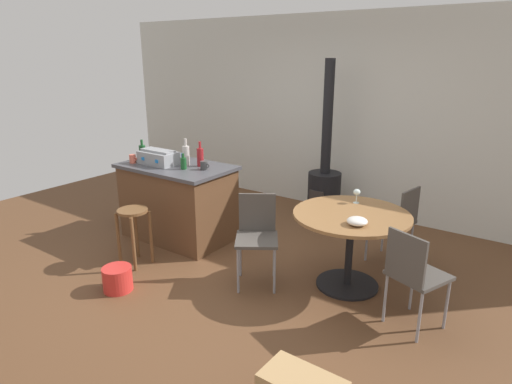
{
  "coord_description": "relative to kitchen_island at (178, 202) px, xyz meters",
  "views": [
    {
      "loc": [
        2.51,
        -3.19,
        2.16
      ],
      "look_at": [
        0.02,
        0.35,
        0.8
      ],
      "focal_mm": 30.8,
      "sensor_mm": 36.0,
      "label": 1
    }
  ],
  "objects": [
    {
      "name": "cup_0",
      "position": [
        -0.12,
        0.26,
        0.49
      ],
      "size": [
        0.11,
        0.07,
        0.08
      ],
      "color": "#4C7099",
      "rests_on": "kitchen_island"
    },
    {
      "name": "bottle_0",
      "position": [
        0.11,
        0.07,
        0.58
      ],
      "size": [
        0.08,
        0.08,
        0.32
      ],
      "color": "#B7B2AD",
      "rests_on": "kitchen_island"
    },
    {
      "name": "ground_plane",
      "position": [
        1.15,
        -0.38,
        -0.46
      ],
      "size": [
        8.8,
        8.8,
        0.0
      ],
      "primitive_type": "plane",
      "color": "brown"
    },
    {
      "name": "bottle_1",
      "position": [
        0.2,
        -0.08,
        0.52
      ],
      "size": [
        0.07,
        0.07,
        0.18
      ],
      "color": "#194C23",
      "rests_on": "kitchen_island"
    },
    {
      "name": "cup_1",
      "position": [
        -0.5,
        -0.22,
        0.5
      ],
      "size": [
        0.11,
        0.08,
        0.1
      ],
      "color": "#DB6651",
      "rests_on": "kitchen_island"
    },
    {
      "name": "wood_stove",
      "position": [
        1.17,
        1.57,
        0.05
      ],
      "size": [
        0.44,
        0.45,
        2.12
      ],
      "color": "black",
      "rests_on": "ground_plane"
    },
    {
      "name": "bottle_3",
      "position": [
        -0.54,
        -0.03,
        0.55
      ],
      "size": [
        0.08,
        0.08,
        0.25
      ],
      "color": "#194C23",
      "rests_on": "kitchen_island"
    },
    {
      "name": "toolbox",
      "position": [
        -0.21,
        -0.08,
        0.54
      ],
      "size": [
        0.46,
        0.28,
        0.18
      ],
      "color": "gray",
      "rests_on": "kitchen_island"
    },
    {
      "name": "dining_table",
      "position": [
        2.19,
        0.07,
        0.12
      ],
      "size": [
        1.09,
        1.09,
        0.75
      ],
      "color": "black",
      "rests_on": "ground_plane"
    },
    {
      "name": "wine_glass",
      "position": [
        2.1,
        0.38,
        0.4
      ],
      "size": [
        0.07,
        0.07,
        0.14
      ],
      "color": "silver",
      "rests_on": "dining_table"
    },
    {
      "name": "plastic_bucket",
      "position": [
        0.43,
        -1.27,
        -0.34
      ],
      "size": [
        0.28,
        0.28,
        0.23
      ],
      "primitive_type": "cylinder",
      "color": "red",
      "rests_on": "ground_plane"
    },
    {
      "name": "bottle_2",
      "position": [
        0.27,
        0.13,
        0.57
      ],
      "size": [
        0.08,
        0.08,
        0.29
      ],
      "color": "maroon",
      "rests_on": "kitchen_island"
    },
    {
      "name": "folding_chair_left",
      "position": [
        1.42,
        -0.36,
        0.06
      ],
      "size": [
        0.55,
        0.55,
        0.87
      ],
      "color": "#47423D",
      "rests_on": "ground_plane"
    },
    {
      "name": "back_wall",
      "position": [
        1.15,
        2.13,
        0.89
      ],
      "size": [
        8.0,
        0.1,
        2.7
      ],
      "primitive_type": "cube",
      "color": "beige",
      "rests_on": "ground_plane"
    },
    {
      "name": "kitchen_island",
      "position": [
        0.0,
        0.0,
        0.0
      ],
      "size": [
        1.33,
        0.82,
        0.91
      ],
      "color": "brown",
      "rests_on": "ground_plane"
    },
    {
      "name": "cup_2",
      "position": [
        0.41,
        0.04,
        0.5
      ],
      "size": [
        0.12,
        0.08,
        0.1
      ],
      "color": "#383838",
      "rests_on": "kitchen_island"
    },
    {
      "name": "wooden_stool",
      "position": [
        0.14,
        -0.8,
        -0.01
      ],
      "size": [
        0.32,
        0.32,
        0.62
      ],
      "color": "brown",
      "rests_on": "ground_plane"
    },
    {
      "name": "serving_bowl",
      "position": [
        2.34,
        -0.18,
        0.33
      ],
      "size": [
        0.18,
        0.18,
        0.07
      ],
      "primitive_type": "ellipsoid",
      "color": "white",
      "rests_on": "dining_table"
    },
    {
      "name": "folding_chair_near",
      "position": [
        2.89,
        -0.29,
        0.05
      ],
      "size": [
        0.52,
        0.52,
        0.86
      ],
      "color": "#47423D",
      "rests_on": "ground_plane"
    },
    {
      "name": "folding_chair_far",
      "position": [
        2.4,
        0.82,
        0.05
      ],
      "size": [
        0.46,
        0.46,
        0.86
      ],
      "color": "#47423D",
      "rests_on": "ground_plane"
    }
  ]
}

